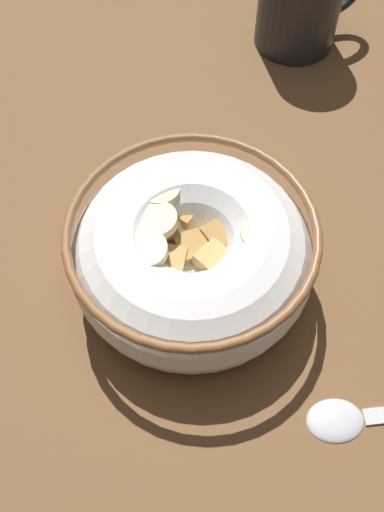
{
  "coord_description": "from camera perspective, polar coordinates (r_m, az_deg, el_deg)",
  "views": [
    {
      "loc": [
        -7.5,
        -18.28,
        35.71
      ],
      "look_at": [
        0.0,
        0.0,
        3.0
      ],
      "focal_mm": 40.93,
      "sensor_mm": 36.0,
      "label": 1
    }
  ],
  "objects": [
    {
      "name": "cereal_bowl",
      "position": [
        0.38,
        -0.05,
        0.32
      ],
      "size": [
        16.02,
        16.02,
        6.23
      ],
      "color": "white",
      "rests_on": "ground_plane"
    },
    {
      "name": "ground_plane",
      "position": [
        0.42,
        0.0,
        -2.84
      ],
      "size": [
        125.6,
        125.6,
        2.0
      ],
      "primitive_type": "cube",
      "color": "brown"
    }
  ]
}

